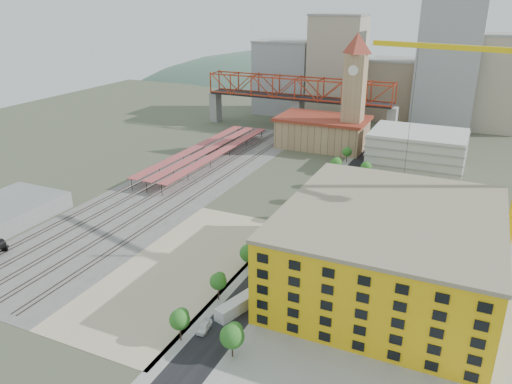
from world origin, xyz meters
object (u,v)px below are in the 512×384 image
at_px(site_trailer_a, 236,306).
at_px(site_trailer_d, 295,237).
at_px(construction_building, 389,250).
at_px(site_trailer_c, 284,251).
at_px(site_trailer_b, 269,269).
at_px(clock_tower, 355,83).
at_px(car_0, 204,327).

bearing_deg(site_trailer_a, site_trailer_d, 106.62).
bearing_deg(construction_building, site_trailer_c, 170.70).
distance_m(construction_building, site_trailer_b, 27.81).
distance_m(site_trailer_b, site_trailer_c, 9.81).
xyz_separation_m(clock_tower, construction_building, (34.00, -99.99, -19.29)).
height_order(construction_building, site_trailer_a, construction_building).
height_order(site_trailer_a, site_trailer_c, site_trailer_a).
relative_size(clock_tower, car_0, 11.00).
bearing_deg(site_trailer_a, site_trailer_b, 106.62).
xyz_separation_m(construction_building, site_trailer_b, (-26.00, -5.55, -8.16)).
relative_size(site_trailer_a, site_trailer_c, 1.05).
distance_m(site_trailer_d, car_0, 42.91).
bearing_deg(site_trailer_a, car_0, -93.94).
xyz_separation_m(site_trailer_a, site_trailer_c, (0.00, 26.71, -0.06)).
distance_m(site_trailer_c, car_0, 34.84).
xyz_separation_m(construction_building, site_trailer_a, (-26.00, -22.45, -8.00)).
relative_size(clock_tower, site_trailer_c, 5.26).
bearing_deg(clock_tower, site_trailer_c, -85.22).
distance_m(site_trailer_c, site_trailer_d, 8.09).
xyz_separation_m(site_trailer_d, car_0, (-3.00, -42.80, -0.58)).
height_order(clock_tower, site_trailer_c, clock_tower).
xyz_separation_m(site_trailer_b, site_trailer_c, (0.00, 9.81, 0.10)).
height_order(clock_tower, site_trailer_a, clock_tower).
bearing_deg(site_trailer_b, construction_building, -6.91).
distance_m(clock_tower, construction_building, 107.36).
height_order(site_trailer_a, site_trailer_b, site_trailer_a).
height_order(site_trailer_c, car_0, site_trailer_c).
relative_size(clock_tower, construction_building, 1.03).
relative_size(site_trailer_d, car_0, 2.15).
height_order(construction_building, site_trailer_b, construction_building).
height_order(site_trailer_d, car_0, site_trailer_d).
bearing_deg(site_trailer_d, site_trailer_a, -89.13).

